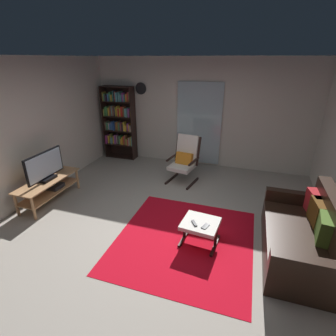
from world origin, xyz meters
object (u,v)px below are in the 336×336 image
Objects in this scene: bookshelf_near_tv at (119,121)px; tv_remote at (194,223)px; wall_clock at (141,88)px; tv_stand at (50,186)px; television at (45,167)px; leather_sofa at (305,237)px; lounge_armchair at (185,158)px; ottoman at (200,226)px; cell_phone at (205,226)px.

bookshelf_near_tv is 4.09m from tv_remote.
tv_stand is at bearing -106.22° from wall_clock.
leather_sofa is at bearing -1.95° from television.
bookshelf_near_tv reaches higher than tv_stand.
wall_clock is at bearing 144.08° from lounge_armchair.
tv_remote is (2.73, -2.98, -0.65)m from bookshelf_near_tv.
ottoman is at bearing -69.15° from lounge_armchair.
television reaches higher than ottoman.
wall_clock is at bearing 146.28° from cell_phone.
wall_clock reaches higher than lounge_armchair.
ottoman is (-1.42, -0.17, -0.02)m from leather_sofa.
wall_clock reaches higher than television.
bookshelf_near_tv is at bearing -167.82° from wall_clock.
bookshelf_near_tv reaches higher than tv_remote.
leather_sofa is at bearing -23.65° from tv_remote.
tv_stand is 2.93m from tv_remote.
leather_sofa is 2.85m from lounge_armchair.
tv_stand is at bearing 139.40° from tv_remote.
cell_phone is (2.89, -2.99, -0.65)m from bookshelf_near_tv.
tv_remote is 1.03× the size of cell_phone.
tv_remote is at bearing -7.97° from tv_stand.
tv_stand reaches higher than cell_phone.
wall_clock is at bearing 91.67° from tv_remote.
leather_sofa is 5.86× the size of wall_clock.
tv_remote is (0.68, -2.07, -0.16)m from lounge_armchair.
ottoman is at bearing -6.12° from television.
wall_clock is (-1.43, 1.04, 1.32)m from lounge_armchair.
bookshelf_near_tv is 1.03m from wall_clock.
leather_sofa is 1.66× the size of lounge_armchair.
tv_stand is 3.10m from cell_phone.
tv_stand is 1.28× the size of lounge_armchair.
tv_stand reaches higher than ottoman.
ottoman is at bearing -54.14° from wall_clock.
lounge_armchair is at bearing 75.67° from tv_remote.
tv_remote is 0.17m from cell_phone.
tv_remote reaches higher than ottoman.
leather_sofa is at bearing 6.82° from ottoman.
lounge_armchair reaches higher than leather_sofa.
tv_remote is at bearing -71.70° from lounge_armchair.
television is at bearing 139.79° from tv_remote.
bookshelf_near_tv is 4.21m from cell_phone.
wall_clock reaches higher than ottoman.
lounge_armchair reaches higher than cell_phone.
lounge_armchair is 7.10× the size of tv_remote.
television is at bearing 173.88° from ottoman.
wall_clock is at bearing 73.78° from tv_stand.
television is 2.61m from bookshelf_near_tv.
cell_phone is 0.48× the size of wall_clock.
tv_stand is 0.69× the size of bookshelf_near_tv.
cell_phone is at bearing -169.20° from leather_sofa.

